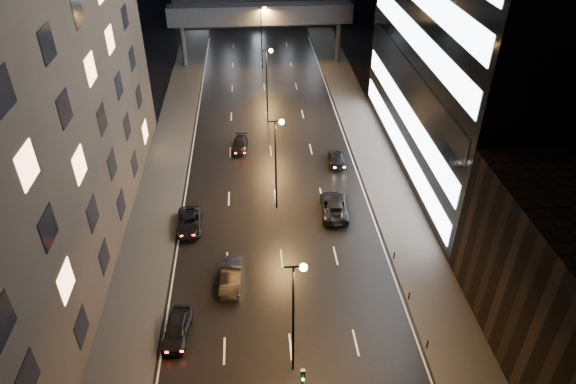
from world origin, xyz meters
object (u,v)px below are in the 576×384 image
Objects in this scene: car_away_a at (177,329)px; car_away_c at (189,222)px; car_away_b at (231,277)px; car_away_d at (240,145)px; car_toward_b at (337,159)px; car_toward_a at (334,206)px.

car_away_a is 13.48m from car_away_c.
car_away_d is at bearing 92.53° from car_away_b.
car_away_a is at bearing -92.25° from car_away_c.
car_away_b reaches higher than car_away_c.
car_away_d is at bearing 86.79° from car_away_a.
car_toward_b is at bearing 62.94° from car_away_a.
car_toward_b is at bearing 31.37° from car_away_c.
car_away_c is at bearing 9.25° from car_toward_a.
car_away_a is at bearing 61.04° from car_toward_b.
car_away_c is at bearing -103.03° from car_away_d.
car_toward_b is at bearing 62.16° from car_away_b.
car_away_c is (-0.15, 13.48, -0.07)m from car_away_a.
car_toward_a is at bearing 2.82° from car_away_c.
car_away_c is (-4.23, 8.12, -0.10)m from car_away_b.
car_away_c is 19.84m from car_toward_b.
car_away_d is 0.76× the size of car_toward_a.
car_toward_a is (14.45, 14.93, 0.04)m from car_away_a.
car_away_a is 1.03× the size of car_away_d.
car_away_a is 29.52m from car_toward_b.
car_away_b is 23.48m from car_away_d.
car_away_a is 6.74m from car_away_b.
car_away_a reaches higher than car_away_d.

